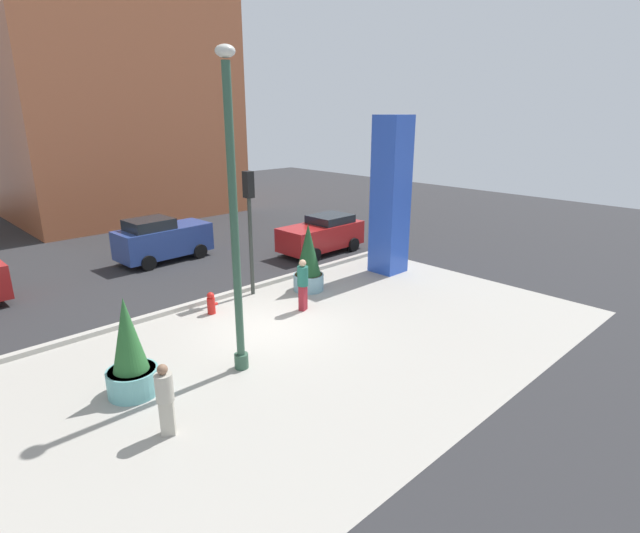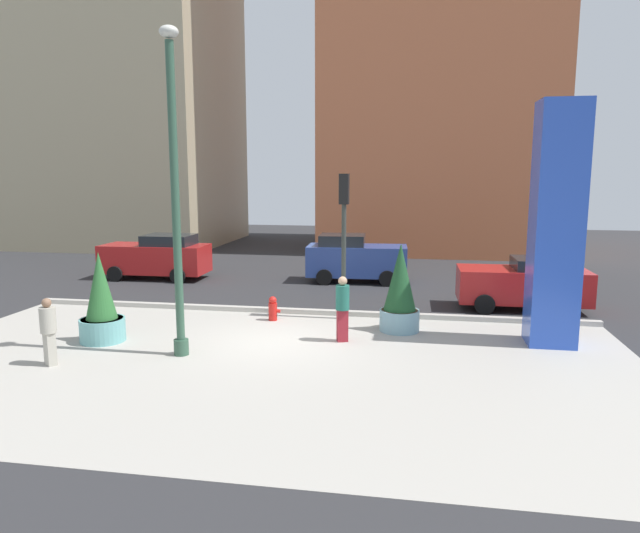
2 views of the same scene
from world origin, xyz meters
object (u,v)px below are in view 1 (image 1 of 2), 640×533
potted_plant_mid_plaza (308,261)px  pedestrian_crossing (303,282)px  potted_plant_curbside (130,355)px  car_curb_east (162,239)px  car_passing_lane (322,234)px  pedestrian_by_curb (165,396)px  lamp_post (234,225)px  traffic_light_corner (249,213)px  art_pillar_blue (391,196)px  fire_hydrant (211,303)px

potted_plant_mid_plaza → pedestrian_crossing: size_ratio=1.42×
potted_plant_curbside → potted_plant_mid_plaza: bearing=17.0°
potted_plant_mid_plaza → car_curb_east: (-2.07, 7.26, -0.17)m
car_passing_lane → car_curb_east: 7.15m
pedestrian_crossing → potted_plant_mid_plaza: bearing=42.2°
pedestrian_crossing → pedestrian_by_curb: pedestrian_crossing is taller
lamp_post → potted_plant_curbside: bearing=163.4°
car_passing_lane → pedestrian_by_curb: size_ratio=2.58×
traffic_light_corner → lamp_post: bearing=-129.4°
pedestrian_crossing → potted_plant_curbside: bearing=-170.5°
art_pillar_blue → potted_plant_curbside: 11.97m
potted_plant_curbside → traffic_light_corner: size_ratio=0.55×
potted_plant_mid_plaza → art_pillar_blue: bearing=-8.4°
fire_hydrant → pedestrian_by_curb: (-4.07, -4.89, 0.51)m
potted_plant_curbside → car_curb_east: bearing=59.5°
lamp_post → potted_plant_mid_plaza: 6.62m
traffic_light_corner → pedestrian_by_curb: traffic_light_corner is taller
potted_plant_curbside → pedestrian_crossing: 6.37m
fire_hydrant → car_passing_lane: 8.26m
potted_plant_mid_plaza → car_curb_east: bearing=105.9°
lamp_post → fire_hydrant: (1.38, 3.65, -3.40)m
traffic_light_corner → potted_plant_curbside: bearing=-150.0°
car_passing_lane → pedestrian_crossing: bearing=-139.0°
lamp_post → pedestrian_by_curb: 4.13m
car_passing_lane → pedestrian_by_curb: (-11.81, -7.72, 0.01)m
car_curb_east → traffic_light_corner: bearing=-87.0°
potted_plant_mid_plaza → traffic_light_corner: size_ratio=0.57×
potted_plant_mid_plaza → traffic_light_corner: traffic_light_corner is taller
potted_plant_curbside → potted_plant_mid_plaza: (7.73, 2.37, 0.14)m
pedestrian_by_curb → pedestrian_crossing: bearing=25.3°
art_pillar_blue → fire_hydrant: 8.28m
fire_hydrant → potted_plant_mid_plaza: bearing=-7.8°
fire_hydrant → traffic_light_corner: (2.08, 0.57, 2.61)m
potted_plant_curbside → pedestrian_by_curb: (-0.16, -2.00, -0.11)m
lamp_post → fire_hydrant: 5.18m
car_passing_lane → car_curb_east: car_curb_east is taller
fire_hydrant → pedestrian_by_curb: bearing=-129.8°
pedestrian_by_curb → potted_plant_mid_plaza: bearing=29.0°
art_pillar_blue → potted_plant_mid_plaza: 4.42m
fire_hydrant → car_passing_lane: (7.74, 2.83, 0.50)m
lamp_post → traffic_light_corner: size_ratio=1.75×
art_pillar_blue → fire_hydrant: art_pillar_blue is taller
traffic_light_corner → car_passing_lane: 6.45m
art_pillar_blue → pedestrian_crossing: (-5.37, -0.74, -2.13)m
potted_plant_mid_plaza → pedestrian_crossing: 1.97m
pedestrian_by_curb → lamp_post: bearing=24.8°
lamp_post → pedestrian_crossing: lamp_post is taller
fire_hydrant → pedestrian_by_curb: size_ratio=0.47×
potted_plant_curbside → pedestrian_by_curb: size_ratio=1.51×
fire_hydrant → car_curb_east: (1.75, 6.74, 0.60)m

